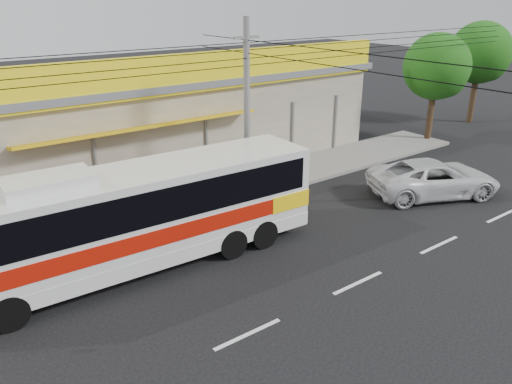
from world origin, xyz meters
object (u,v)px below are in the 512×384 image
at_px(utility_pole, 247,53).
at_px(tree_far, 482,55).
at_px(coach_bus, 143,211).
at_px(motorbike_red, 110,198).
at_px(tree_near, 438,69).
at_px(white_car, 434,178).

height_order(utility_pole, tree_far, utility_pole).
bearing_deg(tree_far, coach_bus, -169.82).
relative_size(motorbike_red, tree_far, 0.30).
distance_m(coach_bus, tree_near, 19.77).
xyz_separation_m(coach_bus, white_car, (12.20, -1.74, -1.11)).
bearing_deg(utility_pole, tree_far, 7.13).
bearing_deg(motorbike_red, tree_far, -87.30).
bearing_deg(motorbike_red, utility_pole, -115.11).
bearing_deg(utility_pole, white_car, -28.84).
bearing_deg(coach_bus, tree_near, 12.37).
distance_m(motorbike_red, tree_near, 19.08).
relative_size(coach_bus, white_car, 2.10).
height_order(coach_bus, white_car, coach_bus).
distance_m(white_car, tree_far, 15.11).
xyz_separation_m(white_car, utility_pole, (-6.89, 3.79, 5.19)).
xyz_separation_m(tree_near, tree_far, (6.12, 1.10, 0.26)).
bearing_deg(tree_near, white_car, -143.85).
height_order(motorbike_red, white_car, white_car).
height_order(tree_near, tree_far, tree_far).
height_order(coach_bus, motorbike_red, coach_bus).
relative_size(tree_near, tree_far, 0.94).
relative_size(motorbike_red, white_car, 0.35).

